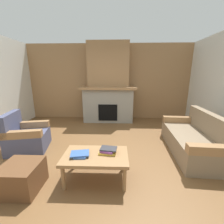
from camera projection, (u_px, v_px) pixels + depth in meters
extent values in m
plane|color=brown|center=(101.00, 159.00, 2.92)|extent=(9.00, 9.00, 0.00)
cube|color=#997047|center=(109.00, 82.00, 5.49)|extent=(6.00, 0.12, 2.70)
cube|color=gray|center=(108.00, 105.00, 5.28)|extent=(1.70, 0.70, 1.15)
cube|color=black|center=(108.00, 112.00, 5.01)|extent=(0.64, 0.08, 0.56)
cube|color=#997047|center=(108.00, 88.00, 5.08)|extent=(1.90, 0.82, 0.08)
cube|color=#997047|center=(108.00, 65.00, 5.04)|extent=(1.40, 0.50, 1.47)
cube|color=#847056|center=(191.00, 143.00, 3.18)|extent=(0.96, 1.85, 0.40)
cube|color=#847056|center=(211.00, 125.00, 3.04)|extent=(0.29, 1.81, 0.45)
cube|color=#997047|center=(180.00, 119.00, 3.90)|extent=(0.85, 0.22, 0.15)
cube|color=#997047|center=(215.00, 150.00, 2.32)|extent=(0.85, 0.22, 0.15)
cube|color=#474C6B|center=(29.00, 140.00, 3.29)|extent=(0.90, 0.90, 0.40)
cube|color=#474C6B|center=(11.00, 123.00, 3.13)|extent=(0.29, 0.77, 0.45)
cube|color=#997047|center=(22.00, 134.00, 2.92)|extent=(0.77, 0.29, 0.15)
cube|color=#997047|center=(32.00, 124.00, 3.51)|extent=(0.77, 0.29, 0.15)
cube|color=#997047|center=(96.00, 156.00, 2.28)|extent=(1.00, 0.60, 0.05)
cylinder|color=#997047|center=(63.00, 178.00, 2.11)|extent=(0.06, 0.06, 0.38)
cylinder|color=#997047|center=(124.00, 179.00, 2.08)|extent=(0.06, 0.06, 0.38)
cylinder|color=#997047|center=(73.00, 159.00, 2.58)|extent=(0.06, 0.06, 0.38)
cylinder|color=#997047|center=(123.00, 160.00, 2.55)|extent=(0.06, 0.06, 0.38)
cube|color=brown|center=(22.00, 177.00, 2.11)|extent=(0.52, 0.52, 0.40)
cube|color=#335699|center=(80.00, 156.00, 2.22)|extent=(0.19, 0.19, 0.02)
cube|color=#335699|center=(80.00, 153.00, 2.24)|extent=(0.31, 0.24, 0.02)
cube|color=gold|center=(108.00, 152.00, 2.32)|extent=(0.28, 0.22, 0.03)
cube|color=#7A3D84|center=(107.00, 150.00, 2.32)|extent=(0.23, 0.23, 0.03)
cube|color=#2D2D33|center=(109.00, 149.00, 2.31)|extent=(0.28, 0.21, 0.02)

